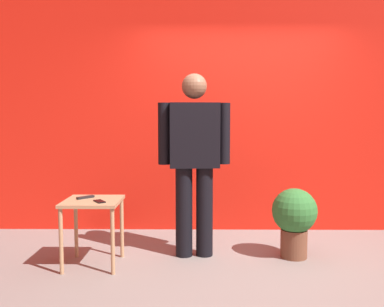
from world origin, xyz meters
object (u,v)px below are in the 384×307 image
(standing_person, at_px, (194,155))
(tv_remote, at_px, (85,197))
(potted_plant, at_px, (294,217))
(cell_phone, at_px, (99,201))
(side_table, at_px, (93,211))

(standing_person, xyz_separation_m, tv_remote, (-1.02, -0.22, -0.38))
(standing_person, height_order, tv_remote, standing_person)
(standing_person, bearing_deg, tv_remote, -167.85)
(standing_person, distance_m, potted_plant, 1.15)
(cell_phone, bearing_deg, side_table, 98.76)
(side_table, height_order, tv_remote, tv_remote)
(standing_person, relative_size, cell_phone, 12.52)
(tv_remote, bearing_deg, potted_plant, 50.26)
(potted_plant, bearing_deg, cell_phone, -169.69)
(standing_person, xyz_separation_m, side_table, (-0.94, -0.29, -0.49))
(side_table, bearing_deg, tv_remote, 141.33)
(side_table, bearing_deg, cell_phone, -47.87)
(tv_remote, relative_size, potted_plant, 0.25)
(side_table, distance_m, cell_phone, 0.17)
(tv_remote, distance_m, potted_plant, 2.03)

